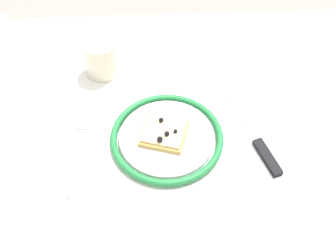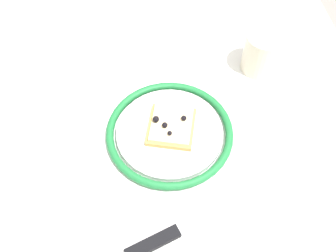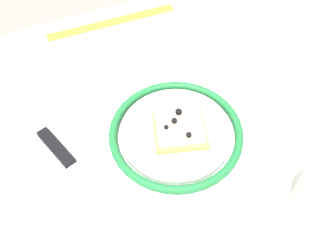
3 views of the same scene
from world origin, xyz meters
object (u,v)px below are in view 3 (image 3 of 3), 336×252
object	(u,v)px
dining_table	(169,170)
pizza_slice_near	(180,129)
knife	(67,160)
fork	(259,93)
plate	(176,133)
measuring_tape	(112,22)
cup	(322,195)

from	to	relation	value
dining_table	pizza_slice_near	xyz separation A→B (m)	(-0.02, -0.01, 0.11)
pizza_slice_near	knife	world-z (taller)	pizza_slice_near
knife	fork	world-z (taller)	knife
plate	knife	bearing A→B (deg)	-7.48
measuring_tape	pizza_slice_near	bearing A→B (deg)	93.89
knife	cup	size ratio (longest dim) A/B	2.69
cup	dining_table	bearing A→B (deg)	-51.24
knife	dining_table	bearing A→B (deg)	167.97
plate	pizza_slice_near	size ratio (longest dim) A/B	2.14
dining_table	measuring_tape	xyz separation A→B (m)	(-0.01, -0.34, 0.09)
cup	measuring_tape	size ratio (longest dim) A/B	0.30
dining_table	cup	xyz separation A→B (m)	(-0.16, 0.20, 0.13)
pizza_slice_near	knife	xyz separation A→B (m)	(0.19, -0.03, -0.02)
fork	plate	bearing A→B (deg)	8.04
dining_table	plate	xyz separation A→B (m)	(-0.02, -0.01, 0.10)
cup	measuring_tape	bearing A→B (deg)	-74.96
plate	knife	size ratio (longest dim) A/B	1.00
dining_table	knife	bearing A→B (deg)	-12.03
plate	knife	distance (m)	0.19
dining_table	plate	bearing A→B (deg)	-146.07
dining_table	measuring_tape	bearing A→B (deg)	-91.94
knife	fork	bearing A→B (deg)	-179.79
measuring_tape	plate	bearing A→B (deg)	92.98
measuring_tape	fork	bearing A→B (deg)	123.70
knife	measuring_tape	world-z (taller)	knife
pizza_slice_near	fork	world-z (taller)	pizza_slice_near
dining_table	cup	size ratio (longest dim) A/B	12.97
knife	cup	world-z (taller)	cup
measuring_tape	cup	bearing A→B (deg)	107.06
fork	measuring_tape	bearing A→B (deg)	-58.31
plate	cup	xyz separation A→B (m)	(-0.14, 0.21, 0.03)
plate	knife	xyz separation A→B (m)	(0.19, -0.02, -0.00)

